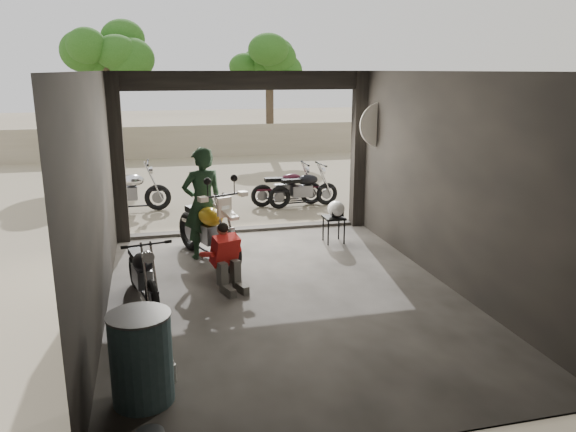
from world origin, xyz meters
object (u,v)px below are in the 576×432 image
helmet (336,209)px  sign_post (380,145)px  left_bike (142,269)px  mechanic (229,260)px  oil_drum (141,359)px  rider (203,204)px  outside_bike_a (127,187)px  stool (334,220)px  main_bike (208,225)px  outside_bike_b (287,185)px  outside_bike_c (304,186)px

helmet → sign_post: (1.04, 0.48, 1.11)m
left_bike → mechanic: (1.24, 0.12, -0.01)m
oil_drum → helmet: bearing=52.1°
sign_post → rider: bearing=-178.8°
outside_bike_a → stool: size_ratio=3.27×
main_bike → left_bike: (-1.09, -1.57, -0.15)m
main_bike → helmet: size_ratio=5.75×
sign_post → stool: bearing=-167.6°
outside_bike_b → outside_bike_c: bearing=-120.4°
helmet → stool: bearing=138.1°
stool → helmet: bearing=-45.6°
outside_bike_b → oil_drum: 8.49m
left_bike → oil_drum: (0.00, -2.57, -0.03)m
oil_drum → outside_bike_c: bearing=63.7°
outside_bike_a → helmet: 5.25m
outside_bike_a → sign_post: bearing=-120.8°
outside_bike_a → rider: 4.03m
helmet → mechanic: bearing=-137.2°
main_bike → outside_bike_a: main_bike is taller
rider → helmet: 2.54m
outside_bike_a → rider: size_ratio=0.88×
main_bike → rider: rider is taller
left_bike → outside_bike_b: (3.39, 5.22, 0.02)m
main_bike → left_bike: bearing=-145.4°
rider → mechanic: bearing=83.3°
rider → outside_bike_a: bearing=-83.6°
left_bike → stool: (3.52, 2.02, -0.05)m
left_bike → outside_bike_b: bearing=45.2°
mechanic → oil_drum: mechanic is taller
outside_bike_a → main_bike: bearing=-159.2°
helmet → sign_post: bearing=28.6°
mechanic → sign_post: (3.35, 2.36, 1.30)m
main_bike → outside_bike_b: main_bike is taller
stool → oil_drum: oil_drum is taller
outside_bike_a → outside_bike_b: bearing=-93.7°
outside_bike_a → rider: rider is taller
oil_drum → sign_post: sign_post is taller
mechanic → sign_post: bearing=15.8°
outside_bike_c → main_bike: bearing=137.4°
main_bike → outside_bike_c: size_ratio=1.28×
mechanic → helmet: mechanic is taller
left_bike → mechanic: bearing=-6.3°
outside_bike_c → stool: bearing=170.7°
left_bike → sign_post: bearing=16.5°
outside_bike_c → sign_post: size_ratio=0.59×
outside_bike_c → oil_drum: (-3.74, -7.57, -0.05)m
outside_bike_a → sign_post: sign_post is taller
mechanic → sign_post: size_ratio=0.38×
outside_bike_a → outside_bike_b: (3.74, -0.28, -0.06)m
rider → mechanic: (0.20, -1.62, -0.49)m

